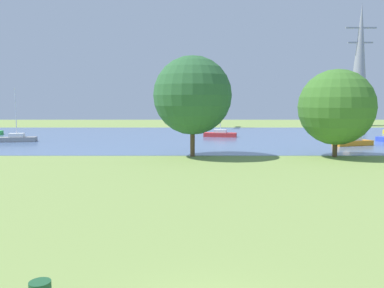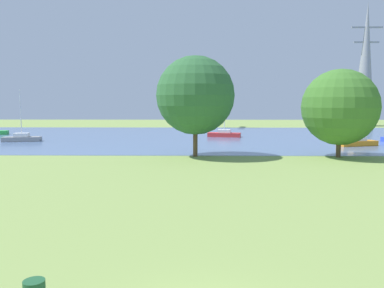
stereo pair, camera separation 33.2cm
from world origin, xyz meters
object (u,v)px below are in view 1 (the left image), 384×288
(sailboat_orange, at_px, (353,142))
(sailboat_red, at_px, (221,134))
(tree_west_far, at_px, (337,107))
(tree_east_far, at_px, (193,95))
(sailboat_gray, at_px, (17,138))
(electricity_pylon, at_px, (360,65))

(sailboat_orange, bearing_deg, sailboat_red, 142.99)
(tree_west_far, bearing_deg, tree_east_far, 178.30)
(sailboat_orange, height_order, sailboat_gray, sailboat_gray)
(sailboat_red, distance_m, tree_west_far, 23.36)
(tree_west_far, height_order, electricity_pylon, electricity_pylon)
(sailboat_orange, distance_m, tree_west_far, 11.85)
(sailboat_orange, relative_size, sailboat_red, 1.08)
(tree_east_far, bearing_deg, sailboat_orange, 25.48)
(sailboat_gray, distance_m, tree_west_far, 39.37)
(sailboat_red, height_order, tree_east_far, tree_east_far)
(tree_east_far, height_order, electricity_pylon, electricity_pylon)
(electricity_pylon, bearing_deg, sailboat_red, -139.86)
(sailboat_orange, height_order, tree_west_far, tree_west_far)
(sailboat_red, height_order, sailboat_gray, sailboat_gray)
(sailboat_gray, bearing_deg, tree_east_far, -30.63)
(sailboat_red, relative_size, tree_west_far, 0.69)
(tree_east_far, bearing_deg, tree_west_far, -1.70)
(sailboat_orange, relative_size, tree_west_far, 0.75)
(tree_west_far, bearing_deg, sailboat_gray, 159.07)
(sailboat_gray, height_order, tree_east_far, tree_east_far)
(sailboat_orange, relative_size, electricity_pylon, 0.25)
(electricity_pylon, bearing_deg, sailboat_gray, -150.35)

